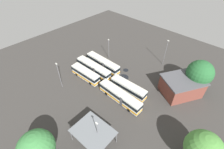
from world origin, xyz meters
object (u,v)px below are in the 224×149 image
Objects in this scene: maintenance_shelter at (93,132)px; lamp_post_by_building at (109,48)px; bus_row0_slot2 at (120,96)px; bus_row1_slot1 at (94,68)px; lamp_post_near_entrance at (59,75)px; depot_building at (181,86)px; tree_south_edge at (200,73)px; lamp_post_mid_lot at (98,132)px; bus_row1_slot0 at (103,63)px; bus_row1_slot2 at (86,74)px; tree_northeast at (204,149)px; tree_east_edge at (36,148)px; lamp_post_far_corner at (165,52)px; bus_row0_slot1 at (128,88)px.

lamp_post_by_building is (20.37, -25.59, 0.50)m from maintenance_shelter.
bus_row0_slot2 is 14.79m from bus_row1_slot1.
lamp_post_near_entrance reaches higher than maintenance_shelter.
tree_south_edge is at bearing -117.96° from depot_building.
lamp_post_mid_lot is (-20.84, 4.41, -0.62)m from lamp_post_near_entrance.
bus_row1_slot0 is at bearing -94.42° from bus_row1_slot1.
bus_row1_slot0 is 1.29× the size of bus_row1_slot2.
tree_northeast reaches higher than maintenance_shelter.
tree_south_edge is (-27.30, -15.19, 4.45)m from bus_row1_slot1.
bus_row1_slot2 is (-0.04, 7.73, -0.00)m from bus_row1_slot0.
bus_row1_slot1 is 1.37× the size of tree_south_edge.
lamp_post_mid_lot is at bearing -118.14° from tree_east_edge.
tree_east_edge is (0.98, 22.57, 3.34)m from bus_row0_slot2.
lamp_post_mid_lot is 32.97m from lamp_post_by_building.
lamp_post_far_corner is 33.13m from tree_northeast.
tree_east_edge is (-13.45, 25.83, 3.34)m from bus_row1_slot1.
maintenance_shelter is at bearing 166.29° from lamp_post_near_entrance.
lamp_post_near_entrance is at bearing 62.63° from lamp_post_far_corner.
bus_row1_slot2 is at bearing 35.10° from tree_south_edge.
lamp_post_mid_lot is (-18.63, 19.55, 2.37)m from bus_row1_slot0.
bus_row1_slot2 is 1.22× the size of tree_east_edge.
maintenance_shelter is at bearing 24.75° from lamp_post_mid_lot.
bus_row0_slot2 is 17.72m from depot_building.
lamp_post_near_entrance reaches higher than tree_east_edge.
tree_northeast is (-17.12, -10.68, 1.19)m from lamp_post_mid_lot.
lamp_post_far_corner reaches higher than tree_northeast.
maintenance_shelter is (7.03, 26.92, 1.03)m from depot_building.
lamp_post_mid_lot is at bearing 130.30° from lamp_post_by_building.
lamp_post_by_building is 38.80m from tree_east_edge.
bus_row1_slot1 is 24.84m from lamp_post_far_corner.
maintenance_shelter is 0.98× the size of tree_northeast.
tree_south_edge is at bearing -137.94° from lamp_post_near_entrance.
bus_row0_slot2 is at bearing 55.11° from tree_south_edge.
tree_northeast reaches higher than bus_row0_slot1.
maintenance_shelter is 0.88× the size of tree_south_edge.
depot_building is 1.72× the size of lamp_post_by_building.
lamp_post_by_building is 41.09m from tree_northeast.
tree_northeast reaches higher than lamp_post_near_entrance.
bus_row1_slot1 is at bearing -7.72° from tree_northeast.
lamp_post_mid_lot is at bearing 133.62° from bus_row1_slot0.
bus_row0_slot1 is 1.29× the size of tree_east_edge.
lamp_post_by_building is at bearing -76.02° from bus_row1_slot1.
lamp_post_mid_lot reaches higher than depot_building.
tree_east_edge reaches higher than maintenance_shelter.
tree_south_edge reaches higher than bus_row0_slot2.
tree_south_edge is (-29.20, -26.35, 1.46)m from lamp_post_near_entrance.
depot_building is 34.88m from lamp_post_near_entrance.
lamp_post_far_corner is (-14.27, -20.07, 3.29)m from bus_row1_slot1.
lamp_post_far_corner is at bearing -89.60° from bus_row0_slot2.
lamp_post_far_corner is at bearing -147.78° from lamp_post_by_building.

